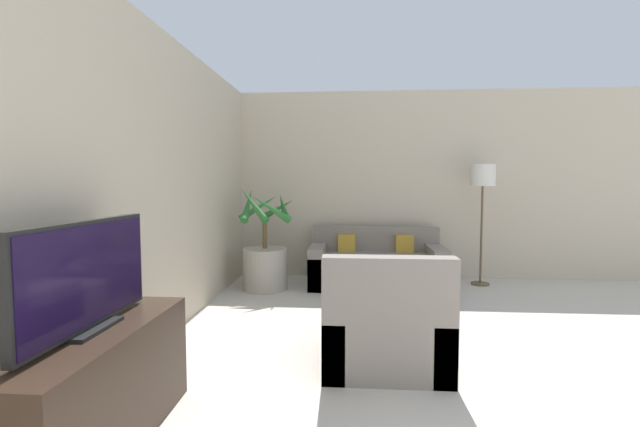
# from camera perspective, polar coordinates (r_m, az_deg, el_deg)

# --- Properties ---
(wall_back) EXTENTS (7.70, 0.06, 2.70)m
(wall_back) POSITION_cam_1_polar(r_m,az_deg,el_deg) (6.45, 16.97, 3.65)
(wall_back) COLOR beige
(wall_back) RESTS_ON ground_plane
(wall_left) EXTENTS (0.06, 7.85, 2.70)m
(wall_left) POSITION_cam_1_polar(r_m,az_deg,el_deg) (3.55, -23.66, 3.30)
(wall_left) COLOR beige
(wall_left) RESTS_ON ground_plane
(tv_console) EXTENTS (0.49, 1.29, 0.63)m
(tv_console) POSITION_cam_1_polar(r_m,az_deg,el_deg) (2.64, -28.26, -20.09)
(tv_console) COLOR #332319
(tv_console) RESTS_ON ground_plane
(television) EXTENTS (0.18, 1.03, 0.56)m
(television) POSITION_cam_1_polar(r_m,az_deg,el_deg) (2.46, -28.66, -7.35)
(television) COLOR black
(television) RESTS_ON tv_console
(potted_palm) EXTENTS (0.79, 0.80, 1.35)m
(potted_palm) POSITION_cam_1_polar(r_m,az_deg,el_deg) (5.62, -7.32, -5.97)
(potted_palm) COLOR #ADA393
(potted_palm) RESTS_ON ground_plane
(sofa_loveseat) EXTENTS (1.77, 0.85, 0.76)m
(sofa_loveseat) POSITION_cam_1_polar(r_m,az_deg,el_deg) (5.84, 7.47, -6.91)
(sofa_loveseat) COLOR gray
(sofa_loveseat) RESTS_ON ground_plane
(floor_lamp) EXTENTS (0.32, 0.32, 1.62)m
(floor_lamp) POSITION_cam_1_polar(r_m,az_deg,el_deg) (6.13, 20.88, 3.88)
(floor_lamp) COLOR brown
(floor_lamp) RESTS_ON ground_plane
(coffee_table) EXTENTS (0.86, 0.59, 0.38)m
(coffee_table) POSITION_cam_1_polar(r_m,az_deg,el_deg) (4.92, 9.81, -8.32)
(coffee_table) COLOR black
(coffee_table) RESTS_ON ground_plane
(fruit_bowl) EXTENTS (0.25, 0.25, 0.05)m
(fruit_bowl) POSITION_cam_1_polar(r_m,az_deg,el_deg) (4.84, 11.03, -7.63)
(fruit_bowl) COLOR beige
(fruit_bowl) RESTS_ON coffee_table
(apple_red) EXTENTS (0.07, 0.07, 0.07)m
(apple_red) POSITION_cam_1_polar(r_m,az_deg,el_deg) (4.83, 11.12, -6.89)
(apple_red) COLOR red
(apple_red) RESTS_ON fruit_bowl
(apple_green) EXTENTS (0.08, 0.08, 0.08)m
(apple_green) POSITION_cam_1_polar(r_m,az_deg,el_deg) (4.76, 10.59, -7.02)
(apple_green) COLOR olive
(apple_green) RESTS_ON fruit_bowl
(orange_fruit) EXTENTS (0.08, 0.08, 0.08)m
(orange_fruit) POSITION_cam_1_polar(r_m,az_deg,el_deg) (4.84, 10.14, -6.82)
(orange_fruit) COLOR orange
(orange_fruit) RESTS_ON fruit_bowl
(armchair) EXTENTS (0.91, 0.82, 0.88)m
(armchair) POSITION_cam_1_polar(r_m,az_deg,el_deg) (3.35, 8.66, -15.03)
(armchair) COLOR gray
(armchair) RESTS_ON ground_plane
(ottoman) EXTENTS (0.65, 0.45, 0.37)m
(ottoman) POSITION_cam_1_polar(r_m,az_deg,el_deg) (4.18, 8.25, -12.54)
(ottoman) COLOR gray
(ottoman) RESTS_ON ground_plane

